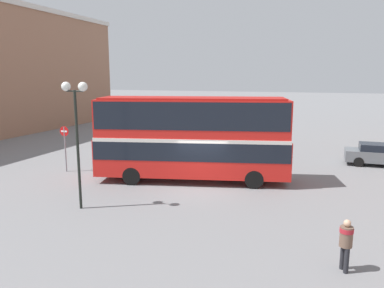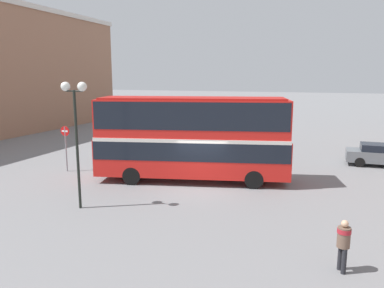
{
  "view_description": "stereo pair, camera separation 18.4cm",
  "coord_description": "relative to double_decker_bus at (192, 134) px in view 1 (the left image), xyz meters",
  "views": [
    {
      "loc": [
        5.73,
        -17.83,
        5.82
      ],
      "look_at": [
        -0.96,
        1.35,
        2.1
      ],
      "focal_mm": 35.0,
      "sensor_mm": 36.0,
      "label": 1
    },
    {
      "loc": [
        5.9,
        -17.77,
        5.82
      ],
      "look_at": [
        -0.96,
        1.35,
        2.1
      ],
      "focal_mm": 35.0,
      "sensor_mm": 36.0,
      "label": 2
    }
  ],
  "objects": [
    {
      "name": "no_entry_sign",
      "position": [
        -7.98,
        -0.61,
        -0.8
      ],
      "size": [
        0.61,
        0.08,
        2.81
      ],
      "color": "gray",
      "rests_on": "ground_plane"
    },
    {
      "name": "pedestrian_foreground",
      "position": [
        7.59,
        -7.81,
        -1.66
      ],
      "size": [
        0.53,
        0.53,
        1.63
      ],
      "rotation": [
        0.0,
        0.0,
        3.56
      ],
      "color": "#232328",
      "rests_on": "ground_plane"
    },
    {
      "name": "street_lamp_twin_globe",
      "position": [
        -3.21,
        -5.83,
        1.7
      ],
      "size": [
        1.24,
        0.4,
        5.57
      ],
      "color": "black",
      "rests_on": "ground_plane"
    },
    {
      "name": "parked_car_kerb_near",
      "position": [
        10.43,
        7.47,
        -1.92
      ],
      "size": [
        4.35,
        1.78,
        1.44
      ],
      "rotation": [
        0.0,
        0.0,
        -0.0
      ],
      "color": "slate",
      "rests_on": "ground_plane"
    },
    {
      "name": "double_decker_bus",
      "position": [
        0.0,
        0.0,
        0.0
      ],
      "size": [
        10.82,
        4.87,
        4.67
      ],
      "rotation": [
        0.0,
        0.0,
        0.23
      ],
      "color": "red",
      "rests_on": "ground_plane"
    },
    {
      "name": "ground_plane",
      "position": [
        0.96,
        -1.35,
        -2.66
      ],
      "size": [
        240.0,
        240.0,
        0.0
      ],
      "primitive_type": "plane",
      "color": "slate"
    }
  ]
}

